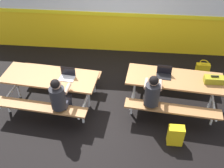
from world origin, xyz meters
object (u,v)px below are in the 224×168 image
(laptop_dark, at_px, (164,74))
(tote_bag_bright, at_px, (202,70))
(student_further, at_px, (152,93))
(laptop_silver, at_px, (67,76))
(student_nearer, at_px, (59,97))
(toolbox_grey, at_px, (214,80))
(backpack_dark, at_px, (175,135))
(picnic_table_right, at_px, (174,84))
(picnic_table_left, at_px, (51,82))

(laptop_dark, distance_m, tote_bag_bright, 1.67)
(student_further, height_order, tote_bag_bright, student_further)
(laptop_silver, distance_m, tote_bag_bright, 3.51)
(student_nearer, height_order, student_further, same)
(laptop_dark, bearing_deg, toolbox_grey, -7.51)
(student_nearer, height_order, tote_bag_bright, student_nearer)
(student_nearer, bearing_deg, tote_bag_bright, 30.91)
(laptop_dark, bearing_deg, tote_bag_bright, 43.96)
(student_further, bearing_deg, toolbox_grey, 18.82)
(backpack_dark, bearing_deg, student_further, 127.58)
(picnic_table_right, height_order, tote_bag_bright, picnic_table_right)
(backpack_dark, bearing_deg, laptop_silver, 157.60)
(tote_bag_bright, bearing_deg, toolbox_grey, -94.49)
(student_nearer, xyz_separation_m, student_further, (1.84, 0.28, 0.00))
(picnic_table_left, bearing_deg, toolbox_grey, 1.98)
(student_nearer, height_order, laptop_dark, student_nearer)
(picnic_table_left, bearing_deg, laptop_silver, -0.07)
(laptop_silver, distance_m, toolbox_grey, 3.09)
(student_further, bearing_deg, backpack_dark, -52.42)
(laptop_dark, bearing_deg, picnic_table_left, -174.08)
(backpack_dark, bearing_deg, laptop_dark, 100.62)
(picnic_table_left, distance_m, picnic_table_right, 2.71)
(toolbox_grey, bearing_deg, laptop_silver, -177.75)
(picnic_table_left, relative_size, toolbox_grey, 5.32)
(laptop_silver, xyz_separation_m, backpack_dark, (2.29, -0.94, -0.57))
(picnic_table_left, height_order, student_nearer, student_nearer)
(toolbox_grey, bearing_deg, laptop_dark, 172.49)
(picnic_table_left, relative_size, laptop_dark, 6.27)
(picnic_table_right, height_order, student_further, student_further)
(student_nearer, bearing_deg, laptop_dark, 22.00)
(student_nearer, relative_size, student_further, 1.00)
(backpack_dark, relative_size, tote_bag_bright, 1.02)
(student_further, height_order, toolbox_grey, student_further)
(laptop_silver, xyz_separation_m, tote_bag_bright, (3.19, 1.34, -0.59))
(picnic_table_left, height_order, laptop_dark, laptop_dark)
(laptop_silver, bearing_deg, toolbox_grey, 2.25)
(laptop_silver, relative_size, laptop_dark, 1.00)
(picnic_table_right, relative_size, tote_bag_bright, 4.95)
(student_nearer, distance_m, backpack_dark, 2.41)
(picnic_table_left, bearing_deg, backpack_dark, -19.34)
(picnic_table_left, height_order, tote_bag_bright, picnic_table_left)
(picnic_table_right, xyz_separation_m, backpack_dark, (-0.01, -1.14, -0.36))
(student_nearer, bearing_deg, picnic_table_right, 18.62)
(laptop_dark, bearing_deg, laptop_silver, -172.93)
(picnic_table_right, xyz_separation_m, laptop_dark, (-0.24, 0.06, 0.21))
(picnic_table_right, xyz_separation_m, toolbox_grey, (0.78, -0.07, 0.23))
(toolbox_grey, relative_size, tote_bag_bright, 0.93)
(backpack_dark, bearing_deg, picnic_table_left, 160.66)
(picnic_table_right, relative_size, laptop_silver, 6.27)
(picnic_table_right, distance_m, laptop_silver, 2.32)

